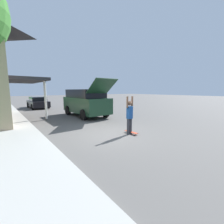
{
  "coord_description": "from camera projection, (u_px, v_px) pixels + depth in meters",
  "views": [
    {
      "loc": [
        -4.24,
        -5.8,
        2.14
      ],
      "look_at": [
        0.92,
        0.94,
        0.9
      ],
      "focal_mm": 24.0,
      "sensor_mm": 36.0,
      "label": 1
    }
  ],
  "objects": [
    {
      "name": "ground_plane",
      "position": [
        109.0,
        134.0,
        7.41
      ],
      "size": [
        120.0,
        120.0,
        0.0
      ],
      "primitive_type": "plane",
      "color": "#54514F"
    },
    {
      "name": "sidewalk",
      "position": [
        12.0,
        122.0,
        9.95
      ],
      "size": [
        1.8,
        80.0,
        0.1
      ],
      "color": "#9E9E99",
      "rests_on": "ground_plane"
    },
    {
      "name": "suv_parked",
      "position": [
        86.0,
        102.0,
        12.37
      ],
      "size": [
        2.17,
        5.57,
        2.91
      ],
      "color": "#193823",
      "rests_on": "ground_plane"
    },
    {
      "name": "car_down_street",
      "position": [
        38.0,
        103.0,
        18.12
      ],
      "size": [
        1.92,
        4.46,
        1.36
      ],
      "color": "black",
      "rests_on": "ground_plane"
    },
    {
      "name": "skateboarder",
      "position": [
        130.0,
        115.0,
        7.22
      ],
      "size": [
        0.41,
        0.21,
        1.85
      ],
      "color": "#38383D",
      "rests_on": "ground_plane"
    },
    {
      "name": "skateboard",
      "position": [
        131.0,
        132.0,
        7.41
      ],
      "size": [
        0.2,
        0.78,
        0.1
      ],
      "color": "#B73D23",
      "rests_on": "ground_plane"
    }
  ]
}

